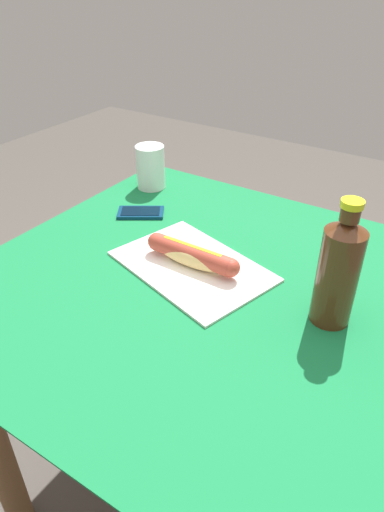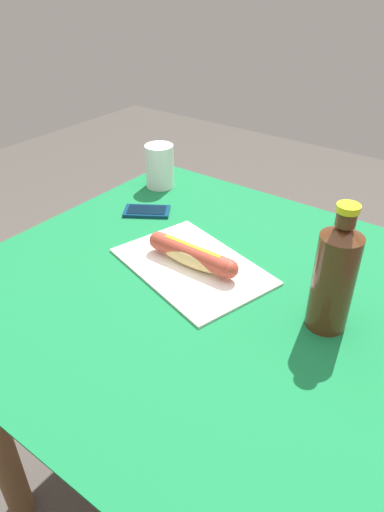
% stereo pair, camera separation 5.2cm
% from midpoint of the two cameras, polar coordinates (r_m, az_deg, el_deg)
% --- Properties ---
extents(ground_plane, '(6.00, 6.00, 0.00)m').
position_cam_midpoint_polar(ground_plane, '(1.57, -0.22, -26.33)').
color(ground_plane, '#47423D').
rests_on(ground_plane, ground).
extents(dining_table, '(0.96, 0.94, 0.77)m').
position_cam_midpoint_polar(dining_table, '(1.08, -0.29, -9.53)').
color(dining_table, brown).
rests_on(dining_table, ground).
extents(paper_wrapper, '(0.39, 0.31, 0.01)m').
position_cam_midpoint_polar(paper_wrapper, '(1.03, -1.46, -1.28)').
color(paper_wrapper, white).
rests_on(paper_wrapper, dining_table).
extents(hot_dog, '(0.23, 0.05, 0.05)m').
position_cam_midpoint_polar(hot_dog, '(1.01, -1.48, 0.10)').
color(hot_dog, '#E5BC75').
rests_on(hot_dog, paper_wrapper).
extents(cell_phone, '(0.14, 0.12, 0.01)m').
position_cam_midpoint_polar(cell_phone, '(1.26, -7.52, 5.31)').
color(cell_phone, '#0A2D4C').
rests_on(cell_phone, dining_table).
extents(soda_bottle, '(0.08, 0.08, 0.25)m').
position_cam_midpoint_polar(soda_bottle, '(0.86, 15.88, -1.78)').
color(soda_bottle, '#4C2814').
rests_on(soda_bottle, dining_table).
extents(drinking_cup, '(0.08, 0.08, 0.13)m').
position_cam_midpoint_polar(drinking_cup, '(1.39, -6.22, 10.81)').
color(drinking_cup, white).
rests_on(drinking_cup, dining_table).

